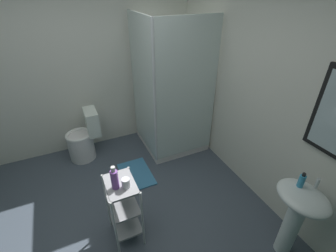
# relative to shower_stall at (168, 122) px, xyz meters

# --- Properties ---
(ground_plane) EXTENTS (4.20, 4.20, 0.02)m
(ground_plane) POSITION_rel_shower_stall_xyz_m (1.20, -1.22, -0.47)
(ground_plane) COLOR #444E5B
(wall_back) EXTENTS (4.20, 0.14, 2.50)m
(wall_back) POSITION_rel_shower_stall_xyz_m (1.21, 0.63, 0.79)
(wall_back) COLOR silver
(wall_back) RESTS_ON ground_plane
(wall_left) EXTENTS (0.10, 4.20, 2.50)m
(wall_left) POSITION_rel_shower_stall_xyz_m (-0.65, -1.22, 0.79)
(wall_left) COLOR silver
(wall_left) RESTS_ON ground_plane
(shower_stall) EXTENTS (0.92, 0.92, 2.00)m
(shower_stall) POSITION_rel_shower_stall_xyz_m (0.00, 0.00, 0.00)
(shower_stall) COLOR white
(shower_stall) RESTS_ON ground_plane
(pedestal_sink) EXTENTS (0.46, 0.37, 0.81)m
(pedestal_sink) POSITION_rel_shower_stall_xyz_m (2.07, 0.30, 0.12)
(pedestal_sink) COLOR white
(pedestal_sink) RESTS_ON ground_plane
(sink_faucet) EXTENTS (0.03, 0.03, 0.10)m
(sink_faucet) POSITION_rel_shower_stall_xyz_m (2.07, 0.42, 0.40)
(sink_faucet) COLOR silver
(sink_faucet) RESTS_ON pedestal_sink
(toilet) EXTENTS (0.37, 0.49, 0.76)m
(toilet) POSITION_rel_shower_stall_xyz_m (-0.28, -1.25, -0.15)
(toilet) COLOR white
(toilet) RESTS_ON ground_plane
(storage_cart) EXTENTS (0.38, 0.28, 0.74)m
(storage_cart) POSITION_rel_shower_stall_xyz_m (1.26, -1.07, -0.03)
(storage_cart) COLOR silver
(storage_cart) RESTS_ON ground_plane
(hand_soap_bottle) EXTENTS (0.05, 0.05, 0.14)m
(hand_soap_bottle) POSITION_rel_shower_stall_xyz_m (2.00, 0.31, 0.41)
(hand_soap_bottle) COLOR #389ED1
(hand_soap_bottle) RESTS_ON pedestal_sink
(conditioner_bottle_purple) EXTENTS (0.07, 0.07, 0.24)m
(conditioner_bottle_purple) POSITION_rel_shower_stall_xyz_m (1.29, -1.11, 0.38)
(conditioner_bottle_purple) COLOR purple
(conditioner_bottle_purple) RESTS_ON storage_cart
(rinse_cup) EXTENTS (0.07, 0.07, 0.09)m
(rinse_cup) POSITION_rel_shower_stall_xyz_m (1.32, -1.03, 0.32)
(rinse_cup) COLOR silver
(rinse_cup) RESTS_ON storage_cart
(bath_mat) EXTENTS (0.60, 0.40, 0.02)m
(bath_mat) POSITION_rel_shower_stall_xyz_m (0.42, -0.70, -0.45)
(bath_mat) COLOR teal
(bath_mat) RESTS_ON ground_plane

